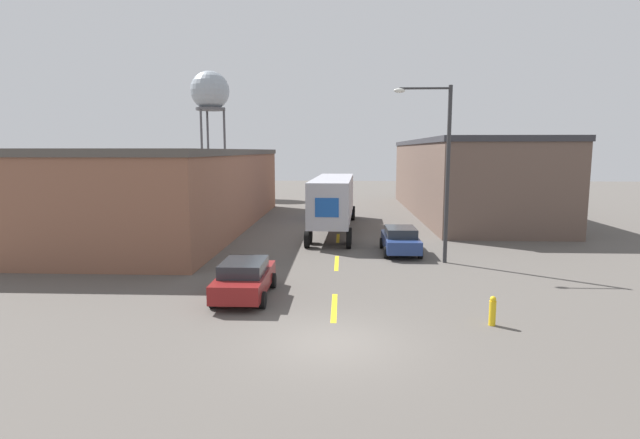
{
  "coord_description": "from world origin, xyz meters",
  "views": [
    {
      "loc": [
        0.28,
        -14.2,
        5.66
      ],
      "look_at": [
        -0.84,
        10.52,
        2.23
      ],
      "focal_mm": 28.0,
      "sensor_mm": 36.0,
      "label": 1
    }
  ],
  "objects": [
    {
      "name": "parked_car_right_mid",
      "position": [
        3.5,
        13.16,
        0.77
      ],
      "size": [
        2.03,
        4.39,
        1.47
      ],
      "color": "navy",
      "rests_on": "ground_plane"
    },
    {
      "name": "warehouse_left",
      "position": [
        -12.33,
        22.0,
        2.88
      ],
      "size": [
        11.65,
        28.71,
        5.76
      ],
      "color": "brown",
      "rests_on": "ground_plane"
    },
    {
      "name": "semi_truck",
      "position": [
        -0.29,
        21.1,
        2.31
      ],
      "size": [
        3.31,
        15.31,
        3.84
      ],
      "rotation": [
        0.0,
        0.0,
        -0.04
      ],
      "color": "navy",
      "rests_on": "ground_plane"
    },
    {
      "name": "street_lamp",
      "position": [
        5.19,
        10.94,
        5.1
      ],
      "size": [
        2.85,
        0.32,
        8.82
      ],
      "color": "#2D2D30",
      "rests_on": "ground_plane"
    },
    {
      "name": "warehouse_right",
      "position": [
        11.05,
        31.16,
        3.31
      ],
      "size": [
        9.11,
        28.1,
        6.61
      ],
      "color": "brown",
      "rests_on": "ground_plane"
    },
    {
      "name": "water_tower",
      "position": [
        -16.0,
        47.62,
        12.67
      ],
      "size": [
        4.72,
        4.72,
        15.28
      ],
      "color": "#47474C",
      "rests_on": "ground_plane"
    },
    {
      "name": "fire_hydrant",
      "position": [
        5.18,
        1.7,
        0.49
      ],
      "size": [
        0.22,
        0.22,
        0.98
      ],
      "color": "gold",
      "rests_on": "ground_plane"
    },
    {
      "name": "ground_plane",
      "position": [
        0.0,
        0.0,
        0.0
      ],
      "size": [
        160.0,
        160.0,
        0.0
      ],
      "primitive_type": "plane",
      "color": "#56514C"
    },
    {
      "name": "road_centerline",
      "position": [
        0.0,
        10.57,
        0.0
      ],
      "size": [
        0.2,
        17.81,
        0.01
      ],
      "color": "yellow",
      "rests_on": "ground_plane"
    },
    {
      "name": "parked_car_left_near",
      "position": [
        -3.5,
        4.44,
        0.77
      ],
      "size": [
        2.03,
        4.39,
        1.47
      ],
      "color": "maroon",
      "rests_on": "ground_plane"
    }
  ]
}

